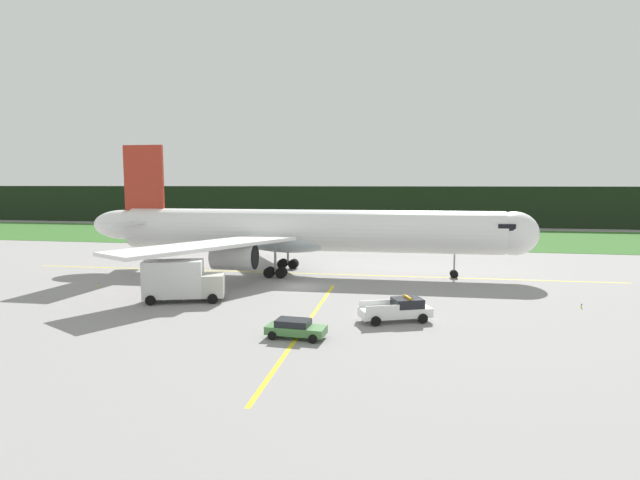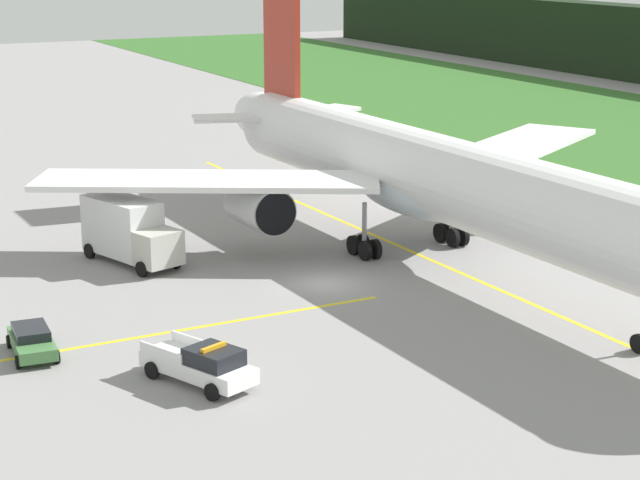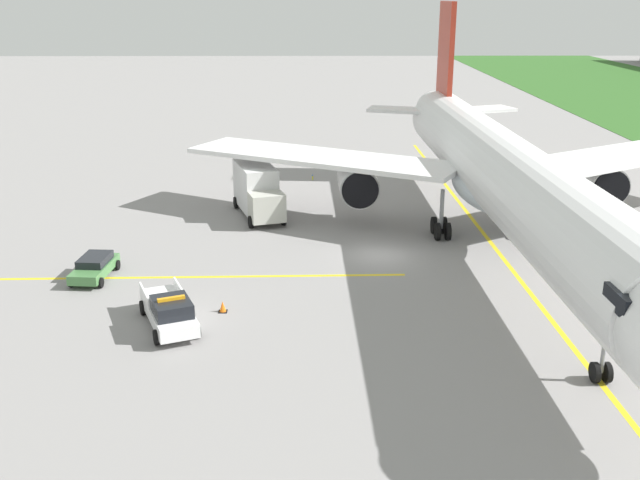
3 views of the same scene
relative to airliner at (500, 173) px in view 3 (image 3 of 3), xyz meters
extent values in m
plane|color=gray|center=(1.45, -7.75, -5.01)|extent=(320.00, 320.00, 0.00)
cube|color=yellow|center=(0.87, 0.02, -5.01)|extent=(70.73, 1.83, 0.01)
cube|color=yellow|center=(5.26, -21.31, -5.01)|extent=(0.94, 29.60, 0.01)
cylinder|color=white|center=(0.87, 0.02, 0.16)|extent=(44.31, 5.81, 4.86)
ellipsoid|color=white|center=(-22.69, -0.49, 0.52)|extent=(7.85, 3.81, 3.64)
ellipsoid|color=silver|center=(-1.34, -0.03, -1.18)|extent=(11.74, 5.35, 2.67)
cube|color=white|center=(-7.42, 11.03, -0.45)|extent=(15.05, 20.25, 0.35)
cylinder|color=#B3B3B3|center=(-5.49, 8.58, -1.88)|extent=(4.51, 2.86, 2.77)
cylinder|color=black|center=(-3.22, 8.63, -1.88)|extent=(0.17, 2.55, 2.55)
cube|color=white|center=(-6.93, -11.34, -0.45)|extent=(14.40, 20.49, 0.35)
cylinder|color=#B3B3B3|center=(-5.12, -8.81, -1.88)|extent=(4.51, 2.86, 2.77)
cylinder|color=black|center=(-2.84, -8.76, -1.88)|extent=(0.17, 2.55, 2.55)
cube|color=#A52D1E|center=(-19.71, -0.43, 5.72)|extent=(5.08, 0.55, 9.17)
cube|color=white|center=(-20.28, 2.94, 1.01)|extent=(4.68, 6.91, 0.28)
cube|color=white|center=(-20.13, -3.82, 1.01)|extent=(4.45, 6.88, 0.28)
cylinder|color=gray|center=(17.67, 0.38, -3.19)|extent=(0.20, 0.20, 2.74)
cylinder|color=black|center=(17.66, 0.64, -4.56)|extent=(0.90, 0.24, 0.90)
cylinder|color=black|center=(17.67, 0.12, -4.56)|extent=(0.90, 0.24, 0.90)
cylinder|color=gray|center=(-2.41, 3.11, -3.04)|extent=(0.28, 0.28, 2.74)
cylinder|color=black|center=(-1.70, 2.77, -4.41)|extent=(1.21, 0.33, 1.20)
cylinder|color=black|center=(-1.71, 3.47, -4.41)|extent=(1.21, 0.33, 1.20)
cylinder|color=black|center=(-3.10, 2.74, -4.41)|extent=(1.21, 0.33, 1.20)
cylinder|color=black|center=(-3.11, 3.44, -4.41)|extent=(1.21, 0.33, 1.20)
cylinder|color=gray|center=(-2.27, -3.21, -3.04)|extent=(0.28, 0.28, 2.74)
cylinder|color=black|center=(-1.58, -2.84, -4.41)|extent=(1.21, 0.33, 1.20)
cylinder|color=black|center=(-1.56, -3.54, -4.41)|extent=(1.21, 0.33, 1.20)
cylinder|color=black|center=(-2.98, -2.87, -4.41)|extent=(1.21, 0.33, 1.20)
cylinder|color=black|center=(-2.96, -3.57, -4.41)|extent=(1.21, 0.33, 1.20)
cube|color=white|center=(11.86, -19.25, -4.28)|extent=(5.84, 3.86, 0.70)
cube|color=black|center=(12.78, -18.87, -3.58)|extent=(2.71, 2.47, 0.70)
cube|color=white|center=(10.29, -18.92, -3.71)|extent=(2.49, 1.10, 0.45)
cube|color=white|center=(10.98, -20.59, -3.71)|extent=(2.49, 1.10, 0.45)
cube|color=orange|center=(12.78, -18.87, -3.15)|extent=(0.69, 1.31, 0.16)
cylinder|color=black|center=(13.23, -17.64, -4.63)|extent=(0.79, 0.51, 0.76)
cylinder|color=black|center=(13.97, -19.44, -4.63)|extent=(0.79, 0.51, 0.76)
cylinder|color=black|center=(9.75, -19.06, -4.63)|extent=(0.79, 0.51, 0.76)
cylinder|color=black|center=(10.49, -20.87, -4.63)|extent=(0.79, 0.51, 0.76)
cube|color=beige|center=(-4.70, -15.29, -3.56)|extent=(2.52, 2.85, 2.00)
cube|color=silver|center=(-8.09, -16.33, -2.90)|extent=(5.66, 3.82, 3.32)
cylinder|color=#99999E|center=(-7.10, -16.03, -4.65)|extent=(0.77, 0.32, 1.04)
cylinder|color=#99999E|center=(-9.08, -16.64, -4.65)|extent=(0.77, 0.32, 1.04)
cylinder|color=black|center=(-5.05, -14.14, -4.56)|extent=(0.94, 0.51, 0.90)
cylinder|color=black|center=(-4.35, -16.44, -4.56)|extent=(0.94, 0.51, 0.90)
cylinder|color=black|center=(-10.18, -15.72, -4.56)|extent=(0.94, 0.51, 0.90)
cylinder|color=black|center=(-9.47, -18.01, -4.56)|extent=(0.94, 0.51, 0.90)
cube|color=#477E43|center=(5.29, -24.83, -4.44)|extent=(4.23, 2.01, 0.55)
cube|color=black|center=(5.09, -24.82, -3.94)|extent=(2.41, 1.67, 0.45)
cylinder|color=black|center=(6.80, -24.07, -4.71)|extent=(0.61, 0.22, 0.60)
cylinder|color=black|center=(6.66, -25.81, -4.71)|extent=(0.61, 0.22, 0.60)
cylinder|color=black|center=(3.92, -23.86, -4.71)|extent=(0.61, 0.22, 0.60)
cylinder|color=black|center=(3.79, -25.60, -4.71)|extent=(0.61, 0.22, 0.60)
cube|color=black|center=(10.20, -16.75, -5.00)|extent=(0.46, 0.46, 0.03)
cone|color=orange|center=(10.20, -16.75, -4.71)|extent=(0.36, 0.36, 0.56)
cylinder|color=yellow|center=(-18.61, -12.03, -4.83)|extent=(0.10, 0.10, 0.37)
sphere|color=blue|center=(-18.61, -12.03, -4.60)|extent=(0.12, 0.12, 0.12)
camera|label=1|loc=(13.29, -58.17, 5.65)|focal=28.52mm
camera|label=2|loc=(54.32, -35.00, 13.37)|focal=62.92mm
camera|label=3|loc=(45.46, -11.95, 10.83)|focal=41.01mm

